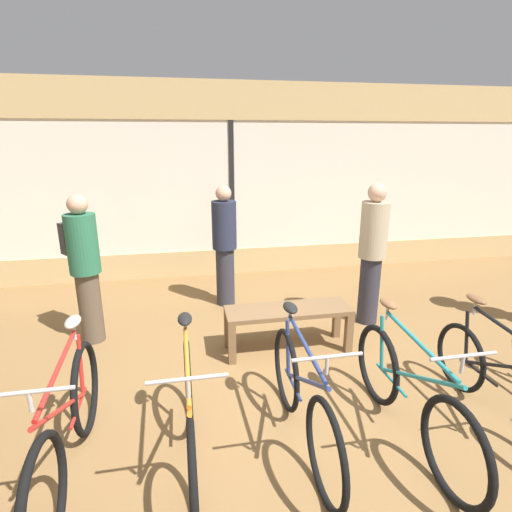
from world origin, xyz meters
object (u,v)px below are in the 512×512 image
(bicycle_center_left, at_px, (190,419))
(bicycle_right, at_px, (501,384))
(bicycle_center, at_px, (302,399))
(customer_mid_floor, at_px, (225,244))
(customer_near_rack, at_px, (84,265))
(bicycle_center_right, at_px, (409,396))
(display_bench, at_px, (288,316))
(customer_by_window, at_px, (372,252))
(bicycle_left, at_px, (68,429))

(bicycle_center_left, distance_m, bicycle_right, 2.55)
(bicycle_center, height_order, customer_mid_floor, customer_mid_floor)
(bicycle_right, relative_size, customer_near_rack, 0.96)
(customer_mid_floor, bearing_deg, bicycle_center_right, -69.84)
(bicycle_center_left, distance_m, customer_mid_floor, 3.05)
(display_bench, distance_m, customer_near_rack, 2.38)
(bicycle_center_right, height_order, customer_mid_floor, customer_mid_floor)
(bicycle_center_left, distance_m, customer_by_window, 3.14)
(customer_mid_floor, bearing_deg, bicycle_center, -84.85)
(bicycle_center_left, xyz_separation_m, display_bench, (1.13, 1.51, 0.01))
(bicycle_left, distance_m, customer_mid_floor, 3.26)
(display_bench, bearing_deg, bicycle_center_right, -70.18)
(customer_mid_floor, bearing_deg, bicycle_center_left, -101.43)
(bicycle_center_left, relative_size, customer_near_rack, 0.99)
(bicycle_center, bearing_deg, bicycle_center_left, -175.47)
(bicycle_center, height_order, customer_near_rack, customer_near_rack)
(bicycle_center_left, relative_size, bicycle_center, 1.01)
(display_bench, relative_size, customer_by_window, 0.77)
(bicycle_center, xyz_separation_m, display_bench, (0.28, 1.44, 0.01))
(bicycle_center_right, distance_m, display_bench, 1.65)
(display_bench, height_order, customer_by_window, customer_by_window)
(customer_near_rack, bearing_deg, bicycle_right, -30.79)
(bicycle_center_right, height_order, display_bench, bicycle_center_right)
(bicycle_center_right, bearing_deg, customer_mid_floor, 110.16)
(bicycle_center_right, bearing_deg, bicycle_left, 177.93)
(customer_near_rack, xyz_separation_m, customer_mid_floor, (1.69, 0.78, -0.04))
(bicycle_right, distance_m, customer_mid_floor, 3.58)
(bicycle_left, height_order, display_bench, bicycle_left)
(bicycle_right, relative_size, customer_mid_floor, 0.98)
(bicycle_center_left, relative_size, customer_by_window, 0.96)
(bicycle_center_left, xyz_separation_m, customer_by_window, (2.35, 2.00, 0.56))
(bicycle_right, relative_size, display_bench, 1.20)
(bicycle_right, xyz_separation_m, customer_by_window, (-0.20, 2.01, 0.59))
(bicycle_left, bearing_deg, bicycle_center, 0.60)
(bicycle_right, bearing_deg, customer_near_rack, 149.21)
(bicycle_right, bearing_deg, bicycle_center_left, 179.81)
(bicycle_center_left, relative_size, customer_mid_floor, 1.01)
(customer_by_window, bearing_deg, bicycle_center_right, -107.79)
(customer_mid_floor, bearing_deg, customer_by_window, -28.27)
(bicycle_right, xyz_separation_m, customer_near_rack, (-3.65, 2.17, 0.58))
(bicycle_left, xyz_separation_m, bicycle_center_left, (0.83, -0.05, -0.01))
(bicycle_left, xyz_separation_m, bicycle_center, (1.68, 0.02, -0.01))
(customer_by_window, distance_m, customer_mid_floor, 1.99)
(bicycle_center_right, relative_size, customer_near_rack, 1.02)
(bicycle_left, relative_size, bicycle_right, 1.08)
(bicycle_center_right, bearing_deg, customer_near_rack, 141.66)
(bicycle_center, bearing_deg, display_bench, 79.05)
(customer_by_window, bearing_deg, customer_near_rack, 177.34)
(bicycle_left, distance_m, customer_by_window, 3.77)
(bicycle_left, height_order, bicycle_center_left, bicycle_left)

